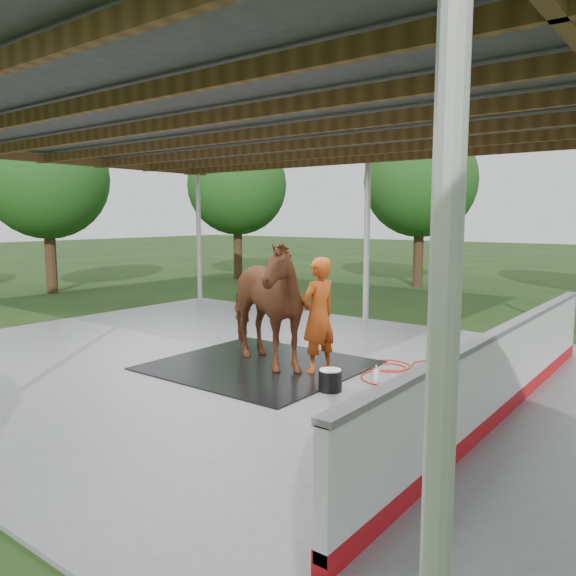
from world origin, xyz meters
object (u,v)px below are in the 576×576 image
Objects in this scene: handler at (318,315)px; horse at (258,303)px; dasher_board at (502,375)px; wash_bucket at (330,380)px.

horse is at bearing -62.90° from handler.
dasher_board is at bearing 95.11° from handler.
handler reaches higher than wash_bucket.
horse is at bearing 179.98° from dasher_board.
horse is (-3.97, 0.00, 0.53)m from dasher_board.
wash_bucket is (0.69, -0.69, -0.77)m from handler.
dasher_board is 3.00m from handler.
dasher_board is 23.57× the size of wash_bucket.
horse reaches higher than handler.
wash_bucket is at bearing -170.07° from dasher_board.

